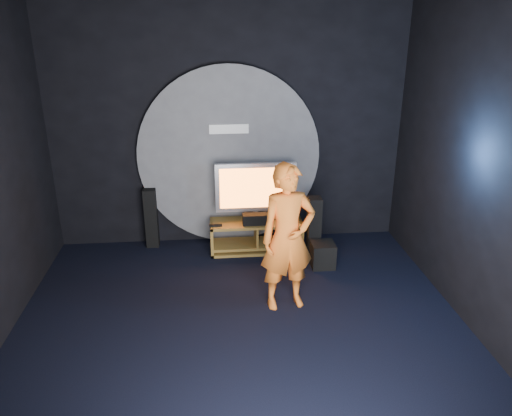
{
  "coord_description": "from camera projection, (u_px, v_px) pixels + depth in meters",
  "views": [
    {
      "loc": [
        -0.27,
        -4.48,
        3.23
      ],
      "look_at": [
        0.25,
        1.05,
        1.05
      ],
      "focal_mm": 35.0,
      "sensor_mm": 36.0,
      "label": 1
    }
  ],
  "objects": [
    {
      "name": "tower_speaker_left",
      "position": [
        151.0,
        218.0,
        7.27
      ],
      "size": [
        0.18,
        0.2,
        0.88
      ],
      "primitive_type": "cube",
      "color": "black",
      "rests_on": "ground"
    },
    {
      "name": "wall_disc_panel",
      "position": [
        229.0,
        157.0,
        7.14
      ],
      "size": [
        2.6,
        0.11,
        2.6
      ],
      "color": "#515156",
      "rests_on": "ground"
    },
    {
      "name": "tv",
      "position": [
        256.0,
        189.0,
        7.01
      ],
      "size": [
        1.14,
        0.22,
        0.84
      ],
      "color": "silver",
      "rests_on": "media_console"
    },
    {
      "name": "floor",
      "position": [
        242.0,
        335.0,
        5.35
      ],
      "size": [
        5.0,
        5.0,
        0.0
      ],
      "primitive_type": "plane",
      "color": "black",
      "rests_on": "ground"
    },
    {
      "name": "remote",
      "position": [
        216.0,
        226.0,
        6.95
      ],
      "size": [
        0.18,
        0.05,
        0.02
      ],
      "primitive_type": "cube",
      "color": "black",
      "rests_on": "media_console"
    },
    {
      "name": "media_console",
      "position": [
        257.0,
        238.0,
        7.21
      ],
      "size": [
        1.32,
        0.45,
        0.45
      ],
      "color": "olive",
      "rests_on": "ground"
    },
    {
      "name": "center_speaker",
      "position": [
        257.0,
        219.0,
        7.01
      ],
      "size": [
        0.4,
        0.15,
        0.15
      ],
      "primitive_type": "cube",
      "color": "black",
      "rests_on": "media_console"
    },
    {
      "name": "right_wall",
      "position": [
        492.0,
        173.0,
        4.93
      ],
      "size": [
        0.04,
        5.0,
        3.5
      ],
      "primitive_type": "cube",
      "color": "black",
      "rests_on": "ground"
    },
    {
      "name": "tower_speaker_right",
      "position": [
        314.0,
        228.0,
        6.93
      ],
      "size": [
        0.18,
        0.2,
        0.88
      ],
      "primitive_type": "cube",
      "color": "black",
      "rests_on": "ground"
    },
    {
      "name": "back_wall",
      "position": [
        228.0,
        125.0,
        7.03
      ],
      "size": [
        5.0,
        0.04,
        3.5
      ],
      "primitive_type": "cube",
      "color": "black",
      "rests_on": "ground"
    },
    {
      "name": "front_wall",
      "position": [
        273.0,
        343.0,
        2.4
      ],
      "size": [
        5.0,
        0.04,
        3.5
      ],
      "primitive_type": "cube",
      "color": "black",
      "rests_on": "ground"
    },
    {
      "name": "player",
      "position": [
        288.0,
        238.0,
        5.61
      ],
      "size": [
        0.69,
        0.52,
        1.73
      ],
      "primitive_type": "imported",
      "rotation": [
        0.0,
        0.0,
        0.18
      ],
      "color": "orange",
      "rests_on": "ground"
    },
    {
      "name": "subwoofer",
      "position": [
        323.0,
        255.0,
        6.76
      ],
      "size": [
        0.31,
        0.31,
        0.34
      ],
      "primitive_type": "cube",
      "color": "black",
      "rests_on": "ground"
    }
  ]
}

